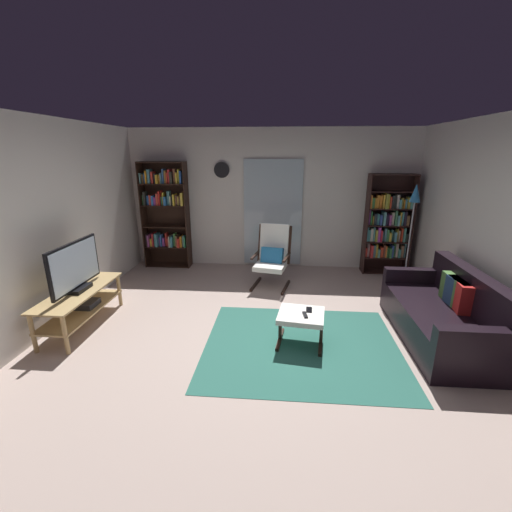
# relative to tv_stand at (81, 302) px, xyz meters

# --- Properties ---
(ground_plane) EXTENTS (7.02, 7.02, 0.00)m
(ground_plane) POSITION_rel_tv_stand_xyz_m (2.32, -0.21, -0.33)
(ground_plane) COLOR #AC978C
(wall_back) EXTENTS (5.60, 0.06, 2.60)m
(wall_back) POSITION_rel_tv_stand_xyz_m (2.32, 2.69, 0.97)
(wall_back) COLOR silver
(wall_back) RESTS_ON ground
(wall_left) EXTENTS (0.06, 6.00, 2.60)m
(wall_left) POSITION_rel_tv_stand_xyz_m (-0.38, -0.21, 0.97)
(wall_left) COLOR silver
(wall_left) RESTS_ON ground
(glass_door_panel) EXTENTS (1.10, 0.01, 2.00)m
(glass_door_panel) POSITION_rel_tv_stand_xyz_m (2.36, 2.63, 0.72)
(glass_door_panel) COLOR silver
(area_rug) EXTENTS (2.24, 1.89, 0.01)m
(area_rug) POSITION_rel_tv_stand_xyz_m (2.81, -0.27, -0.32)
(area_rug) COLOR #2B6255
(area_rug) RESTS_ON ground
(tv_stand) EXTENTS (0.48, 1.38, 0.49)m
(tv_stand) POSITION_rel_tv_stand_xyz_m (0.00, 0.00, 0.00)
(tv_stand) COLOR tan
(tv_stand) RESTS_ON ground
(television) EXTENTS (0.20, 0.99, 0.63)m
(television) POSITION_rel_tv_stand_xyz_m (0.00, -0.01, 0.47)
(television) COLOR black
(television) RESTS_ON tv_stand
(bookshelf_near_tv) EXTENTS (0.87, 0.30, 2.00)m
(bookshelf_near_tv) POSITION_rel_tv_stand_xyz_m (0.32, 2.49, 0.76)
(bookshelf_near_tv) COLOR black
(bookshelf_near_tv) RESTS_ON ground
(bookshelf_near_sofa) EXTENTS (0.80, 0.30, 1.81)m
(bookshelf_near_sofa) POSITION_rel_tv_stand_xyz_m (4.44, 2.43, 0.56)
(bookshelf_near_sofa) COLOR black
(bookshelf_near_sofa) RESTS_ON ground
(leather_sofa) EXTENTS (0.85, 1.84, 0.85)m
(leather_sofa) POSITION_rel_tv_stand_xyz_m (4.51, 0.04, -0.02)
(leather_sofa) COLOR black
(leather_sofa) RESTS_ON ground
(lounge_armchair) EXTENTS (0.68, 0.75, 1.02)m
(lounge_armchair) POSITION_rel_tv_stand_xyz_m (2.39, 1.62, 0.21)
(lounge_armchair) COLOR black
(lounge_armchair) RESTS_ON ground
(ottoman) EXTENTS (0.58, 0.54, 0.39)m
(ottoman) POSITION_rel_tv_stand_xyz_m (2.79, -0.22, -0.00)
(ottoman) COLOR white
(ottoman) RESTS_ON ground
(tv_remote) EXTENTS (0.06, 0.15, 0.02)m
(tv_remote) POSITION_rel_tv_stand_xyz_m (2.83, -0.27, 0.07)
(tv_remote) COLOR black
(tv_remote) RESTS_ON ottoman
(cell_phone) EXTENTS (0.08, 0.14, 0.01)m
(cell_phone) POSITION_rel_tv_stand_xyz_m (2.89, -0.13, 0.07)
(cell_phone) COLOR black
(cell_phone) RESTS_ON ottoman
(floor_lamp_by_shelf) EXTENTS (0.22, 0.22, 1.69)m
(floor_lamp_by_shelf) POSITION_rel_tv_stand_xyz_m (4.65, 1.83, 0.99)
(floor_lamp_by_shelf) COLOR #A5A5AD
(floor_lamp_by_shelf) RESTS_ON ground
(wall_clock) EXTENTS (0.29, 0.03, 0.29)m
(wall_clock) POSITION_rel_tv_stand_xyz_m (1.40, 2.62, 1.52)
(wall_clock) COLOR silver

